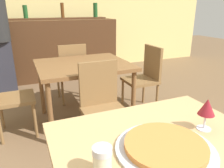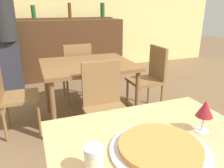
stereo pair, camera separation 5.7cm
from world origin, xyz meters
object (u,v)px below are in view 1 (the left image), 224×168
chair_far_side_right (145,74)px  pizza_tray (165,147)px  chair_far_side_front (102,102)px  chair_far_side_left (5,93)px  wine_glass (207,108)px  chair_far_side_back (72,70)px  cheese_shaker (102,160)px

chair_far_side_right → pizza_tray: bearing=-29.6°
chair_far_side_front → chair_far_side_right: same height
chair_far_side_left → wine_glass: wine_glass is taller
pizza_tray → wine_glass: bearing=13.5°
chair_far_side_right → pizza_tray: 2.06m
chair_far_side_front → wine_glass: size_ratio=5.45×
chair_far_side_back → pizza_tray: chair_far_side_back is taller
chair_far_side_front → chair_far_side_right: size_ratio=1.00×
chair_far_side_left → pizza_tray: size_ratio=2.07×
chair_far_side_right → cheese_shaker: bearing=-35.8°
cheese_shaker → chair_far_side_left: bearing=102.9°
chair_far_side_front → pizza_tray: size_ratio=2.07×
chair_far_side_right → cheese_shaker: cheese_shaker is taller
chair_far_side_front → chair_far_side_right: 1.05m
chair_far_side_right → wine_glass: size_ratio=5.45×
chair_far_side_back → chair_far_side_right: size_ratio=1.00×
chair_far_side_left → chair_far_side_right: bearing=-90.0°
chair_far_side_back → cheese_shaker: size_ratio=7.89×
pizza_tray → cheese_shaker: (-0.29, -0.02, 0.04)m
chair_far_side_front → chair_far_side_left: bearing=144.0°
chair_far_side_left → pizza_tray: (0.70, -1.77, 0.30)m
chair_far_side_left → cheese_shaker: bearing=-167.1°
wine_glass → pizza_tray: bearing=-166.5°
chair_far_side_back → wine_glass: size_ratio=5.45×
chair_far_side_left → cheese_shaker: 1.87m
chair_far_side_left → chair_far_side_right: same height
chair_far_side_back → chair_far_side_right: bearing=144.0°
chair_far_side_front → chair_far_side_right: (0.85, 0.62, 0.00)m
chair_far_side_left → cheese_shaker: cheese_shaker is taller
chair_far_side_right → chair_far_side_front: bearing=-54.0°
pizza_tray → cheese_shaker: bearing=-175.6°
chair_far_side_left → pizza_tray: chair_far_side_left is taller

